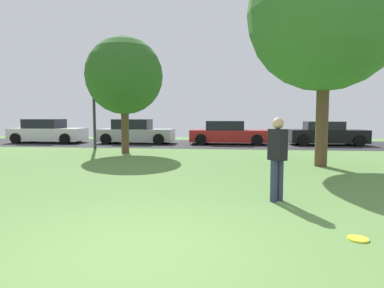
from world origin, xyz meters
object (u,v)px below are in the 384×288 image
Objects in this scene: street_lamp_post at (94,104)px; parked_car_white at (47,132)px; oak_tree_right at (124,76)px; parked_car_silver at (135,132)px; parked_car_red at (228,134)px; parked_car_black at (326,134)px; frisbee_disc at (358,239)px; person_thrower at (277,156)px; maple_tree_near at (325,13)px.

parked_car_white is at bearing 142.53° from street_lamp_post.
oak_tree_right is 1.14× the size of parked_car_silver.
parked_car_black is (5.61, 0.02, -0.00)m from parked_car_red.
parked_car_silver is at bearing 116.40° from frisbee_disc.
person_thrower is at bearing -46.59° from parked_car_white.
parked_car_red is 1.01× the size of street_lamp_post.
frisbee_disc is 15.70m from parked_car_black.
parked_car_black is at bearing 121.55° from person_thrower.
maple_tree_near is 27.51× the size of frisbee_disc.
parked_car_black is at bearing 76.22° from frisbee_disc.
street_lamp_post is (-7.70, 9.47, 1.36)m from person_thrower.
oak_tree_right is 1.14× the size of street_lamp_post.
frisbee_disc is 19.86m from parked_car_white.
parked_car_red is at bearing 145.07° from person_thrower.
oak_tree_right is 11.82m from parked_car_black.
person_thrower is at bearing -113.28° from maple_tree_near.
parked_car_black is at bearing 17.25° from street_lamp_post.
maple_tree_near is at bearing -29.68° from parked_car_white.
parked_car_white reaches higher than parked_car_silver.
person_thrower is at bearing -54.66° from oak_tree_right.
parked_car_red is at bearing 97.03° from frisbee_disc.
oak_tree_right is at bearing 157.95° from maple_tree_near.
person_thrower is 0.36× the size of parked_car_white.
oak_tree_right is at bearing -37.23° from parked_car_white.
maple_tree_near is 6.61m from person_thrower.
street_lamp_post is at bearing -162.75° from parked_car_black.
person_thrower is 0.36× the size of parked_car_silver.
parked_car_silver is 1.07× the size of parked_car_black.
parked_car_white is 1.00× the size of street_lamp_post.
frisbee_disc is at bearing -48.80° from parked_car_white.
parked_car_silver is at bearing 74.20° from street_lamp_post.
street_lamp_post is at bearing -105.80° from parked_car_silver.
parked_car_silver is (-6.67, 13.10, -0.23)m from person_thrower.
oak_tree_right is 5.97m from parked_car_silver.
parked_car_silver is at bearing -179.13° from parked_car_black.
parked_car_white is at bearing -178.59° from parked_car_red.
street_lamp_post reaches higher than parked_car_red.
parked_car_black is (10.16, 5.36, -2.79)m from oak_tree_right.
street_lamp_post is at bearing 179.58° from person_thrower.
street_lamp_post reaches higher than parked_car_white.
maple_tree_near reaches higher than person_thrower.
oak_tree_right is (-7.68, 3.11, -1.51)m from maple_tree_near.
maple_tree_near is at bearing 79.47° from frisbee_disc.
parked_car_red is at bearing 1.41° from parked_car_white.
parked_car_red is (-1.07, 13.25, -0.26)m from person_thrower.
street_lamp_post is (-8.51, 11.43, 2.24)m from frisbee_disc.
parked_car_silver is (-7.48, 15.07, 0.65)m from frisbee_disc.
person_thrower is 0.36× the size of street_lamp_post.
parked_car_white is at bearing 150.32° from maple_tree_near.
oak_tree_right is at bearing -130.41° from parked_car_red.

